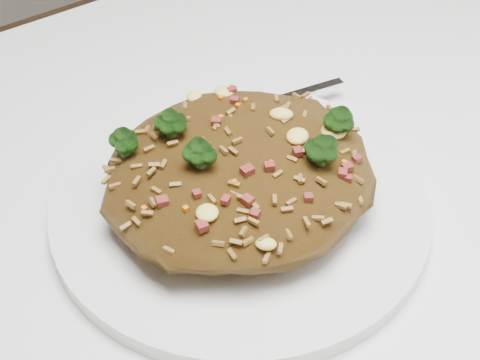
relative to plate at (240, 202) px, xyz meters
name	(u,v)px	position (x,y,z in m)	size (l,w,h in m)	color
plate	(240,202)	(0.00, 0.00, 0.00)	(0.27, 0.27, 0.01)	white
fried_rice	(240,163)	(0.00, 0.00, 0.04)	(0.19, 0.17, 0.07)	brown
fork	(266,103)	(0.08, 0.07, 0.01)	(0.16, 0.05, 0.00)	silver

